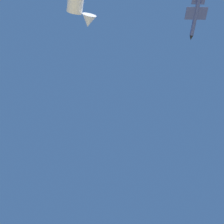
% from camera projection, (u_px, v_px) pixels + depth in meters
% --- Properties ---
extents(chase_jet_right_wing, '(10.15, 14.60, 4.00)m').
position_uv_depth(chase_jet_right_wing, '(195.00, 18.00, 84.66)').
color(chase_jet_right_wing, '#38478C').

